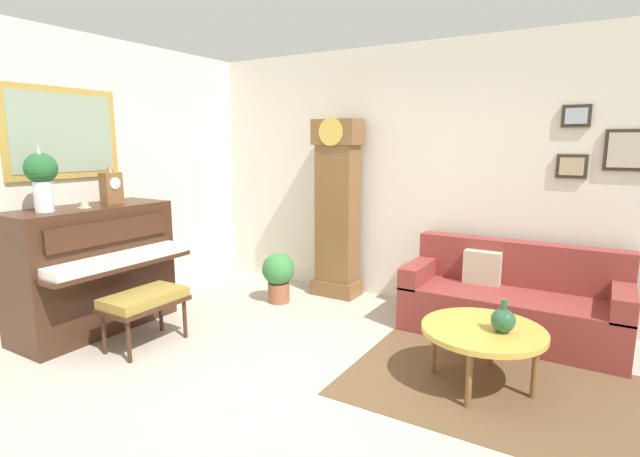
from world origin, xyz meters
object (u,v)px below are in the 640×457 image
at_px(piano_bench, 144,301).
at_px(mantel_clock, 111,186).
at_px(couch, 511,302).
at_px(flower_vase, 41,175).
at_px(coffee_table, 483,332).
at_px(potted_plant, 278,274).
at_px(teacup, 84,205).
at_px(green_jug, 503,320).
at_px(grandfather_clock, 337,213).
at_px(piano, 94,268).

relative_size(piano_bench, mantel_clock, 1.84).
bearing_deg(couch, flower_vase, -145.92).
bearing_deg(coffee_table, mantel_clock, -171.14).
xyz_separation_m(coffee_table, potted_plant, (-2.38, 0.75, -0.09)).
relative_size(mantel_clock, potted_plant, 0.68).
distance_m(coffee_table, flower_vase, 3.76).
distance_m(coffee_table, potted_plant, 2.50).
xyz_separation_m(teacup, green_jug, (3.48, 0.85, -0.68)).
height_order(couch, coffee_table, couch).
xyz_separation_m(grandfather_clock, couch, (1.96, -0.20, -0.65)).
bearing_deg(teacup, grandfather_clock, 57.33).
distance_m(piano, coffee_table, 3.50).
relative_size(piano, couch, 0.76).
relative_size(piano, flower_vase, 2.48).
bearing_deg(green_jug, couch, 96.28).
height_order(piano_bench, couch, couch).
xyz_separation_m(flower_vase, green_jug, (3.53, 1.17, -0.97)).
bearing_deg(piano_bench, grandfather_clock, 71.00).
xyz_separation_m(piano_bench, potted_plant, (0.31, 1.55, -0.08)).
distance_m(flower_vase, green_jug, 3.85).
distance_m(teacup, green_jug, 3.64).
bearing_deg(flower_vase, teacup, 80.62).
bearing_deg(mantel_clock, coffee_table, 8.86).
bearing_deg(teacup, flower_vase, -99.38).
bearing_deg(piano_bench, couch, 35.64).
bearing_deg(piano, couch, 29.19).
bearing_deg(potted_plant, piano, -123.83).
bearing_deg(green_jug, piano, -167.73).
bearing_deg(potted_plant, teacup, -121.14).
height_order(coffee_table, green_jug, green_jug).
distance_m(couch, flower_vase, 4.28).
height_order(mantel_clock, flower_vase, flower_vase).
relative_size(grandfather_clock, coffee_table, 2.31).
bearing_deg(teacup, green_jug, 13.65).
relative_size(piano, mantel_clock, 3.79).
xyz_separation_m(grandfather_clock, mantel_clock, (-1.45, -1.85, 0.39)).
relative_size(mantel_clock, flower_vase, 0.66).
bearing_deg(green_jug, teacup, -166.35).
relative_size(flower_vase, potted_plant, 1.04).
bearing_deg(piano, green_jug, 12.27).
distance_m(grandfather_clock, teacup, 2.60).
bearing_deg(grandfather_clock, piano, -124.63).
bearing_deg(piano, coffee_table, 12.89).
height_order(couch, flower_vase, flower_vase).
distance_m(mantel_clock, green_jug, 3.67).
height_order(couch, green_jug, couch).
distance_m(couch, potted_plant, 2.41).
height_order(piano_bench, potted_plant, potted_plant).
bearing_deg(mantel_clock, green_jug, 8.38).
relative_size(piano, potted_plant, 2.57).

